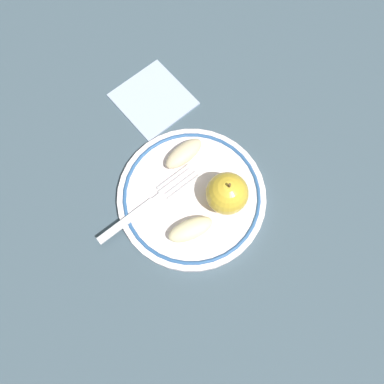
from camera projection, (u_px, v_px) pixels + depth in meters
The scene contains 7 objects.
ground_plane at pixel (181, 201), 0.60m from camera, with size 2.00×2.00×0.00m, color #3E515D.
plate at pixel (192, 198), 0.59m from camera, with size 0.24×0.24×0.02m.
apple_red_whole at pixel (227, 193), 0.55m from camera, with size 0.06×0.06×0.07m.
apple_slice_front at pixel (184, 153), 0.60m from camera, with size 0.07×0.03×0.02m, color beige.
apple_slice_back at pixel (193, 229), 0.56m from camera, with size 0.07×0.03×0.02m, color beige.
fork at pixel (146, 206), 0.58m from camera, with size 0.09×0.18×0.00m.
napkin_folded at pixel (153, 99), 0.66m from camera, with size 0.12×0.11×0.01m, color #A8B8D2.
Camera 1 is at (-0.17, 0.03, 0.58)m, focal length 35.00 mm.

